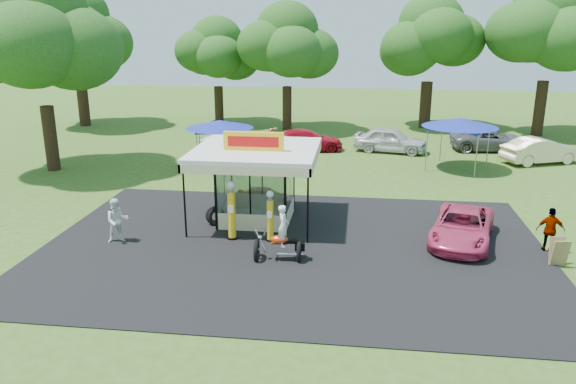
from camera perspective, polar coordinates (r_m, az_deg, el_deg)
name	(u,v)px	position (r m, az deg, el deg)	size (l,w,h in m)	color
ground	(286,268)	(20.86, -0.17, -7.70)	(120.00, 120.00, 0.00)	#324F18
asphalt_apron	(293,247)	(22.67, 0.48, -5.58)	(20.00, 14.00, 0.04)	black
gas_station_kiosk	(256,183)	(25.18, -3.22, 0.94)	(5.40, 5.40, 4.18)	white
gas_pump_left	(232,212)	(23.18, -5.74, -2.01)	(0.47, 0.47, 2.53)	black
gas_pump_right	(270,217)	(22.94, -1.82, -2.58)	(0.41, 0.41, 2.18)	black
motorcycle	(281,238)	(21.16, -0.67, -4.72)	(1.96, 1.05, 2.29)	black
spare_tires	(216,216)	(25.18, -7.37, -2.44)	(1.06, 0.90, 0.85)	black
a_frame_sign	(559,252)	(23.09, 25.80, -5.53)	(0.62, 0.59, 1.06)	#593819
kiosk_car	(265,196)	(27.63, -2.36, -0.41)	(1.13, 2.82, 0.96)	yellow
pink_sedan	(462,227)	(24.00, 17.28, -3.38)	(2.27, 4.92, 1.37)	#CF3865
spectator_west	(117,221)	(23.89, -16.96, -2.80)	(0.91, 0.71, 1.87)	white
spectator_east_b	(550,230)	(24.21, 25.11, -3.52)	(1.06, 0.44, 1.81)	gray
bg_car_a	(234,144)	(38.34, -5.46, 4.84)	(1.61, 4.61, 1.52)	white
bg_car_b	(306,140)	(39.66, 1.86, 5.29)	(2.09, 5.14, 1.49)	#A70C1B
bg_car_c	(391,140)	(39.81, 10.40, 5.22)	(2.01, 5.00, 1.70)	silver
bg_car_d	(490,140)	(42.17, 19.88, 5.00)	(2.51, 5.45, 1.51)	#5D5D5F
bg_car_e	(541,151)	(39.46, 24.30, 3.86)	(1.74, 4.99, 1.64)	beige
tent_west	(220,125)	(35.06, -6.97, 6.81)	(4.18, 4.18, 2.92)	gray
tent_east	(460,123)	(35.68, 17.07, 6.73)	(4.53, 4.53, 3.16)	gray
oak_far_a	(77,39)	(52.13, -20.69, 14.36)	(9.78, 9.78, 11.59)	black
oak_far_b	(217,57)	(50.52, -7.20, 13.43)	(7.61, 7.61, 9.08)	black
oak_far_c	(287,51)	(47.17, -0.10, 14.13)	(8.63, 8.63, 10.17)	black
oak_far_d	(430,45)	(49.53, 14.20, 14.25)	(9.06, 9.06, 10.79)	black
oak_far_e	(549,36)	(48.68, 25.00, 14.13)	(10.09, 10.09, 12.01)	black
oak_near	(39,48)	(36.43, -23.95, 13.22)	(10.06, 10.06, 11.58)	black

